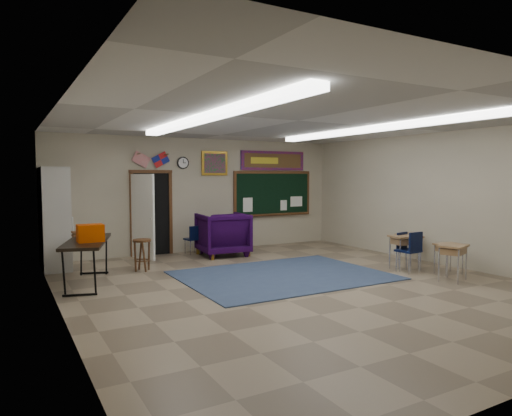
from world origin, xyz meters
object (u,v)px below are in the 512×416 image
student_desk_front_left (405,251)px  wooden_stool (142,255)px  folding_table (87,260)px  student_desk_front_right (408,246)px  wingback_armchair (223,234)px

student_desk_front_left → wooden_stool: 5.62m
folding_table → wooden_stool: bearing=46.7°
folding_table → wooden_stool: 1.39m
student_desk_front_left → folding_table: size_ratio=0.35×
student_desk_front_right → folding_table: 7.01m
student_desk_front_left → student_desk_front_right: bearing=50.1°
student_desk_front_left → wooden_stool: bearing=163.8°
wingback_armchair → student_desk_front_right: size_ratio=1.77×
wingback_armchair → wooden_stool: size_ratio=1.77×
student_desk_front_right → folding_table: (-6.88, 1.39, 0.08)m
student_desk_front_left → student_desk_front_right: size_ratio=1.09×
student_desk_front_right → student_desk_front_left: bearing=-158.5°
folding_table → wooden_stool: folding_table is taller
wooden_stool → folding_table: bearing=-150.4°
wingback_armchair → student_desk_front_right: bearing=144.5°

